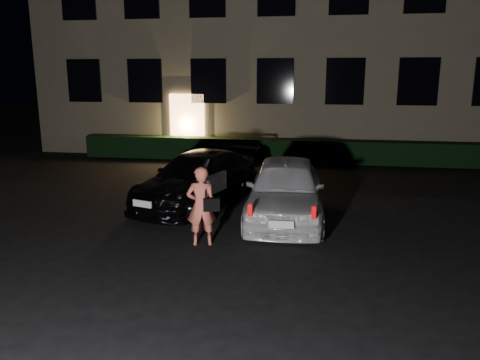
# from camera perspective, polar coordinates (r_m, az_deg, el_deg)

# --- Properties ---
(ground) EXTENTS (80.00, 80.00, 0.00)m
(ground) POSITION_cam_1_polar(r_m,az_deg,el_deg) (8.11, -3.46, -11.21)
(ground) COLOR black
(ground) RESTS_ON ground
(building) EXTENTS (20.00, 8.11, 12.00)m
(building) POSITION_cam_1_polar(r_m,az_deg,el_deg) (22.42, 5.46, 19.76)
(building) COLOR #726851
(building) RESTS_ON ground
(hedge) EXTENTS (15.00, 0.70, 0.85)m
(hedge) POSITION_cam_1_polar(r_m,az_deg,el_deg) (18.02, 4.03, 3.67)
(hedge) COLOR black
(hedge) RESTS_ON ground
(sedan) EXTENTS (3.02, 4.81, 1.30)m
(sedan) POSITION_cam_1_polar(r_m,az_deg,el_deg) (12.10, -5.14, 0.16)
(sedan) COLOR black
(sedan) RESTS_ON ground
(hatch) EXTENTS (1.84, 4.26, 1.43)m
(hatch) POSITION_cam_1_polar(r_m,az_deg,el_deg) (10.76, 5.56, -1.10)
(hatch) COLOR white
(hatch) RESTS_ON ground
(man) EXTENTS (0.71, 0.51, 1.57)m
(man) POSITION_cam_1_polar(r_m,az_deg,el_deg) (9.13, -4.70, -3.18)
(man) COLOR #EE6C59
(man) RESTS_ON ground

